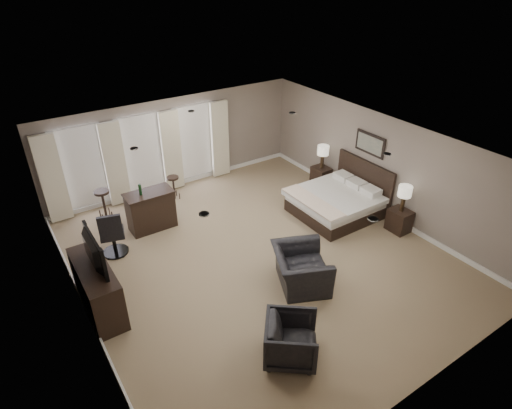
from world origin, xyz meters
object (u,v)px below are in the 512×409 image
bar_counter (151,210)px  bar_stool_left (104,205)px  bed (333,194)px  armchair_far (291,338)px  nightstand_near (399,220)px  desk_chair (112,232)px  dresser (97,288)px  armchair_near (301,263)px  lamp_near (404,199)px  bar_stool_right (174,188)px  tv (91,264)px  lamp_far (323,157)px  nightstand_far (321,176)px

bar_counter → bar_stool_left: size_ratio=1.44×
bed → armchair_far: size_ratio=2.30×
nightstand_near → bar_stool_left: 7.43m
bed → bar_stool_left: bearing=147.7°
desk_chair → dresser: bearing=78.7°
bed → nightstand_near: size_ratio=3.55×
armchair_near → bar_stool_left: 5.45m
lamp_near → armchair_near: bearing=-176.3°
lamp_near → bar_stool_right: bearing=130.9°
lamp_near → tv: lamp_near is taller
bed → armchair_near: bed is taller
bed → bar_counter: bearing=153.6°
tv → desk_chair: (0.79, 1.61, -0.51)m
tv → armchair_near: bearing=-113.3°
tv → bar_counter: bearing=-41.8°
armchair_far → bar_stool_right: size_ratio=1.29×
lamp_near → desk_chair: 6.81m
bar_stool_right → lamp_near: bearing=-49.1°
armchair_far → bar_stool_right: (0.65, 6.14, -0.10)m
lamp_far → bar_stool_left: (-5.85, 1.69, -0.51)m
bar_counter → bar_stool_right: bar_counter is taller
lamp_near → desk_chair: bearing=154.2°
lamp_near → armchair_near: size_ratio=0.55×
bed → dresser: bearing=-179.1°
tv → bar_stool_left: tv is taller
nightstand_near → dresser: (-6.92, 1.36, 0.22)m
nightstand_far → bar_stool_right: size_ratio=0.84×
bar_stool_right → nightstand_far: bearing=-22.7°
nightstand_far → armchair_near: 4.52m
nightstand_far → lamp_near: 2.97m
tv → bar_stool_left: size_ratio=1.45×
bar_stool_left → desk_chair: 1.65m
bed → nightstand_far: 1.74m
bed → tv: (-6.03, -0.09, 0.44)m
armchair_near → bar_stool_right: bearing=32.2°
tv → armchair_near: 4.01m
tv → bar_stool_left: 3.47m
armchair_near → bar_stool_left: (-2.58, 4.80, -0.13)m
bar_counter → bar_stool_right: bearing=44.7°
nightstand_far → bar_stool_left: bar_stool_left is taller
bar_counter → armchair_far: bearing=-85.2°
armchair_near → armchair_far: size_ratio=1.39×
lamp_far → armchair_near: 4.53m
bed → dresser: 6.03m
lamp_far → armchair_far: size_ratio=0.78×
bed → lamp_near: 1.72m
lamp_near → armchair_far: (-4.59, -1.59, -0.46)m
bar_stool_left → tv: bearing=-108.3°
nightstand_near → armchair_near: (-3.27, -0.21, 0.25)m
bar_stool_right → armchair_near: bearing=-82.0°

